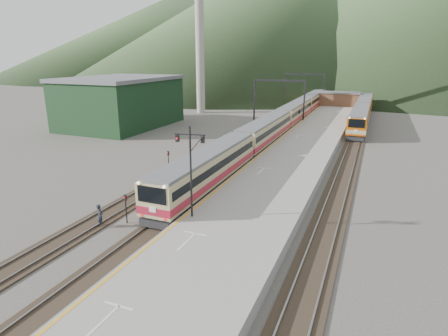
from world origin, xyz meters
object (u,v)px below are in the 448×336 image
at_px(main_train, 295,113).
at_px(worker, 100,216).
at_px(signal_mast, 191,162).
at_px(second_train, 362,112).

relative_size(main_train, worker, 53.68).
xyz_separation_m(signal_mast, worker, (-6.42, -2.27, -4.17)).
bearing_deg(signal_mast, worker, -160.50).
height_order(main_train, second_train, main_train).
bearing_deg(worker, main_train, -52.56).
distance_m(main_train, second_train, 13.08).
distance_m(second_train, signal_mast, 53.70).
bearing_deg(second_train, worker, -105.77).
bearing_deg(second_train, main_train, -151.58).
relative_size(main_train, second_train, 2.57).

